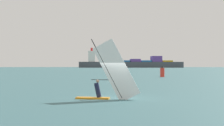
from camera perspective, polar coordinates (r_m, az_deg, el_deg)
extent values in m
plane|color=#386066|center=(21.23, 1.59, -6.74)|extent=(4000.00, 4000.00, 0.00)
cube|color=orange|center=(21.01, -3.67, -6.63)|extent=(2.38, 1.42, 0.12)
cylinder|color=black|center=(20.71, -1.06, -0.97)|extent=(2.05, 0.86, 4.06)
cube|color=white|center=(20.61, 0.80, -1.43)|extent=(3.09, 1.26, 4.41)
cylinder|color=black|center=(20.79, -1.87, -3.18)|extent=(1.44, 0.60, 0.04)
cylinder|color=#191E38|center=(20.89, -2.73, -5.13)|extent=(0.61, 0.49, 1.04)
sphere|color=tan|center=(20.85, -2.72, -3.44)|extent=(0.22, 0.22, 0.22)
cube|color=#3F444C|center=(542.66, 3.57, -0.34)|extent=(168.98, 124.56, 10.33)
cube|color=silver|center=(539.49, -3.86, 1.23)|extent=(22.32, 25.33, 19.11)
cylinder|color=red|center=(540.05, -3.86, 2.56)|extent=(4.00, 4.00, 6.00)
cube|color=#59388C|center=(540.15, 0.37, 0.49)|extent=(27.76, 29.78, 5.20)
cube|color=#1E66AD|center=(541.57, 2.39, 0.35)|extent=(27.76, 29.78, 2.60)
cube|color=#59388C|center=(543.71, 4.40, 0.48)|extent=(27.76, 29.78, 5.20)
cube|color=#1E66AD|center=(546.45, 6.38, 0.34)|extent=(27.76, 29.78, 2.60)
cube|color=#59388C|center=(549.95, 8.34, 0.74)|extent=(27.76, 29.78, 10.40)
cube|color=gold|center=(553.93, 10.28, 0.33)|extent=(27.76, 29.78, 2.60)
cylinder|color=red|center=(65.19, 9.49, -1.77)|extent=(0.91, 0.91, 1.93)
cone|color=black|center=(65.17, 9.48, -0.70)|extent=(0.64, 0.64, 0.50)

